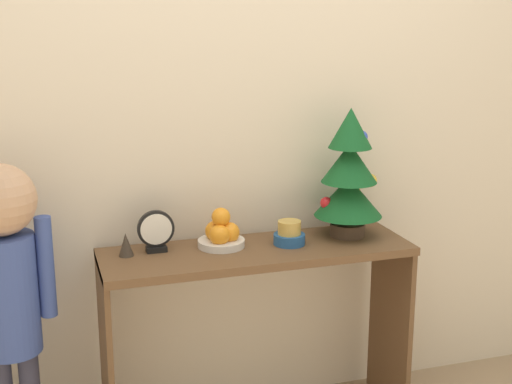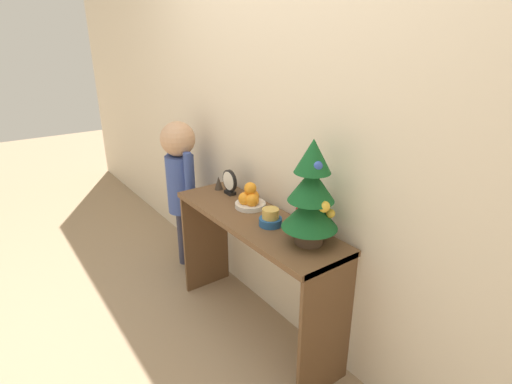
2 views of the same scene
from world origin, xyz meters
name	(u,v)px [view 2 (image 2 of 2)]	position (x,y,z in m)	size (l,w,h in m)	color
ground_plane	(230,339)	(0.00, 0.00, 0.00)	(12.00, 12.00, 0.00)	#997F60
back_wall	(290,111)	(0.00, 0.40, 1.25)	(7.00, 0.05, 2.50)	beige
console_table	(255,245)	(0.00, 0.18, 0.55)	(1.13, 0.35, 0.72)	brown
mini_tree	(311,195)	(0.37, 0.21, 0.95)	(0.26, 0.26, 0.49)	#4C3828
fruit_bowl	(250,199)	(-0.12, 0.23, 0.77)	(0.17, 0.17, 0.15)	silver
singing_bowl	(270,218)	(0.13, 0.18, 0.75)	(0.12, 0.12, 0.09)	#235189
desk_clock	(230,182)	(-0.35, 0.25, 0.79)	(0.13, 0.04, 0.15)	black
figurine	(219,183)	(-0.46, 0.23, 0.76)	(0.05, 0.05, 0.08)	#382D23
child_figure	(180,174)	(-0.86, 0.16, 0.72)	(0.31, 0.23, 1.09)	#38384C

